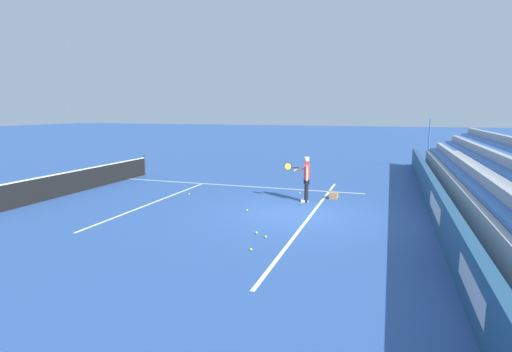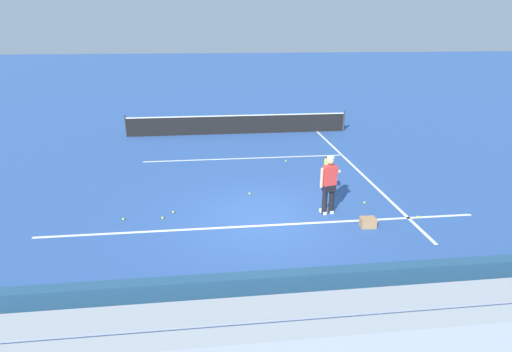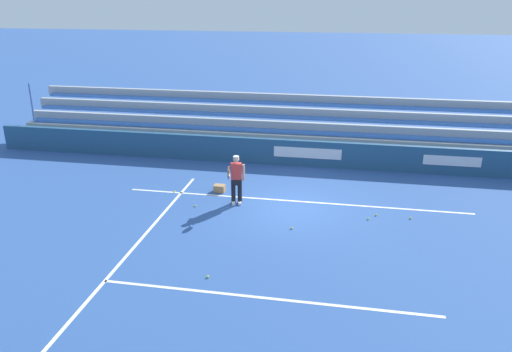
% 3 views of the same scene
% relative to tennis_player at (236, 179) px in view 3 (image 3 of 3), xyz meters
% --- Properties ---
extents(ground_plane, '(160.00, 160.00, 0.00)m').
position_rel_tennis_player_xyz_m(ground_plane, '(-1.92, -0.08, -0.89)').
color(ground_plane, '#2D5193').
extents(court_baseline_white, '(12.00, 0.10, 0.01)m').
position_rel_tennis_player_xyz_m(court_baseline_white, '(-1.92, -0.58, -0.89)').
color(court_baseline_white, white).
rests_on(court_baseline_white, ground).
extents(court_sideline_white, '(0.10, 12.00, 0.01)m').
position_rel_tennis_player_xyz_m(court_sideline_white, '(2.19, 3.92, -0.89)').
color(court_sideline_white, white).
rests_on(court_sideline_white, ground).
extents(court_service_line_white, '(8.22, 0.10, 0.01)m').
position_rel_tennis_player_xyz_m(court_service_line_white, '(-1.92, 5.42, -0.89)').
color(court_service_line_white, white).
rests_on(court_service_line_white, ground).
extents(back_wall_sponsor_board, '(27.75, 0.25, 1.10)m').
position_rel_tennis_player_xyz_m(back_wall_sponsor_board, '(-1.92, -4.44, -0.34)').
color(back_wall_sponsor_board, navy).
rests_on(back_wall_sponsor_board, ground).
extents(bleacher_stand, '(26.36, 2.40, 2.95)m').
position_rel_tennis_player_xyz_m(bleacher_stand, '(-1.92, -6.27, -0.17)').
color(bleacher_stand, '#9EA3A8').
rests_on(bleacher_stand, ground).
extents(tennis_player, '(0.59, 1.05, 1.71)m').
position_rel_tennis_player_xyz_m(tennis_player, '(0.00, 0.00, 0.00)').
color(tennis_player, black).
rests_on(tennis_player, ground).
extents(ball_box_cardboard, '(0.41, 0.32, 0.26)m').
position_rel_tennis_player_xyz_m(ball_box_cardboard, '(0.85, -0.96, -0.76)').
color(ball_box_cardboard, '#A87F51').
rests_on(ball_box_cardboard, ground).
extents(tennis_ball_midcourt, '(0.07, 0.07, 0.07)m').
position_rel_tennis_player_xyz_m(tennis_ball_midcourt, '(-5.78, 0.19, -0.86)').
color(tennis_ball_midcourt, '#CCE533').
rests_on(tennis_ball_midcourt, ground).
extents(tennis_ball_far_right, '(0.07, 0.07, 0.07)m').
position_rel_tennis_player_xyz_m(tennis_ball_far_right, '(-4.70, 0.14, -0.86)').
color(tennis_ball_far_right, '#CCE533').
rests_on(tennis_ball_far_right, ground).
extents(tennis_ball_far_left, '(0.07, 0.07, 0.07)m').
position_rel_tennis_player_xyz_m(tennis_ball_far_left, '(-0.33, 4.80, -0.86)').
color(tennis_ball_far_left, '#CCE533').
rests_on(tennis_ball_far_left, ground).
extents(tennis_ball_toward_net, '(0.07, 0.07, 0.07)m').
position_rel_tennis_player_xyz_m(tennis_ball_toward_net, '(2.45, -0.61, -0.86)').
color(tennis_ball_toward_net, '#CCE533').
rests_on(tennis_ball_toward_net, ground).
extents(tennis_ball_near_player, '(0.07, 0.07, 0.07)m').
position_rel_tennis_player_xyz_m(tennis_ball_near_player, '(-4.44, 0.49, -0.86)').
color(tennis_ball_near_player, '#CCE533').
rests_on(tennis_ball_near_player, ground).
extents(tennis_ball_on_baseline, '(0.07, 0.07, 0.07)m').
position_rel_tennis_player_xyz_m(tennis_ball_on_baseline, '(1.32, 0.52, -0.86)').
color(tennis_ball_on_baseline, '#CCE533').
rests_on(tennis_ball_on_baseline, ground).
extents(tennis_ball_by_box, '(0.07, 0.07, 0.07)m').
position_rel_tennis_player_xyz_m(tennis_ball_by_box, '(-2.10, 1.62, -0.86)').
color(tennis_ball_by_box, '#CCE533').
rests_on(tennis_ball_by_box, ground).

